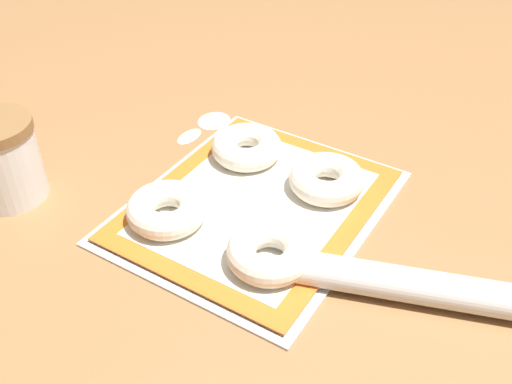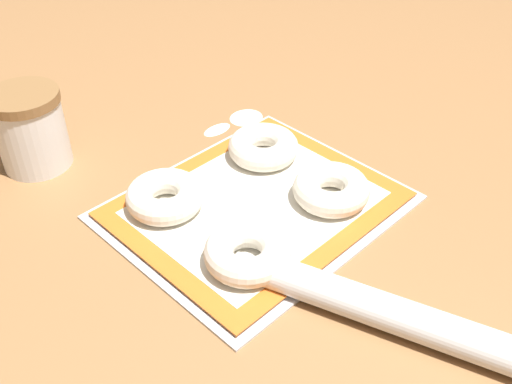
# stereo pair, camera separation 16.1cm
# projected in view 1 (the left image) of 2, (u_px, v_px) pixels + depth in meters

# --- Properties ---
(ground_plane) EXTENTS (2.80, 2.80, 0.00)m
(ground_plane) POSITION_uv_depth(u_px,v_px,m) (270.00, 204.00, 0.93)
(ground_plane) COLOR olive
(baking_tray) EXTENTS (0.41, 0.35, 0.01)m
(baking_tray) POSITION_uv_depth(u_px,v_px,m) (256.00, 206.00, 0.92)
(baking_tray) COLOR silver
(baking_tray) RESTS_ON ground_plane
(baking_mat) EXTENTS (0.39, 0.32, 0.00)m
(baking_mat) POSITION_uv_depth(u_px,v_px,m) (256.00, 203.00, 0.91)
(baking_mat) COLOR orange
(baking_mat) RESTS_ON baking_tray
(bagel_front_left) EXTENTS (0.12, 0.12, 0.04)m
(bagel_front_left) POSITION_uv_depth(u_px,v_px,m) (270.00, 252.00, 0.80)
(bagel_front_left) COLOR silver
(bagel_front_left) RESTS_ON baking_mat
(bagel_front_right) EXTENTS (0.12, 0.12, 0.04)m
(bagel_front_right) POSITION_uv_depth(u_px,v_px,m) (327.00, 179.00, 0.92)
(bagel_front_right) COLOR silver
(bagel_front_right) RESTS_ON baking_mat
(bagel_back_left) EXTENTS (0.12, 0.12, 0.04)m
(bagel_back_left) POSITION_uv_depth(u_px,v_px,m) (167.00, 209.00, 0.87)
(bagel_back_left) COLOR silver
(bagel_back_left) RESTS_ON baking_mat
(bagel_back_right) EXTENTS (0.12, 0.12, 0.04)m
(bagel_back_right) POSITION_uv_depth(u_px,v_px,m) (247.00, 147.00, 0.99)
(bagel_back_right) COLOR silver
(bagel_back_right) RESTS_ON baking_mat
(flour_canister) EXTENTS (0.12, 0.12, 0.13)m
(flour_canister) POSITION_uv_depth(u_px,v_px,m) (2.00, 160.00, 0.90)
(flour_canister) COLOR white
(flour_canister) RESTS_ON ground_plane
(rolling_pin) EXTENTS (0.15, 0.40, 0.05)m
(rolling_pin) POSITION_uv_depth(u_px,v_px,m) (421.00, 287.00, 0.76)
(rolling_pin) COLOR silver
(rolling_pin) RESTS_ON ground_plane
(flour_patch_near) EXTENTS (0.06, 0.03, 0.00)m
(flour_patch_near) POSITION_uv_depth(u_px,v_px,m) (189.00, 136.00, 1.08)
(flour_patch_near) COLOR white
(flour_patch_near) RESTS_ON ground_plane
(flour_patch_far) EXTENTS (0.07, 0.06, 0.00)m
(flour_patch_far) POSITION_uv_depth(u_px,v_px,m) (214.00, 120.00, 1.12)
(flour_patch_far) COLOR white
(flour_patch_far) RESTS_ON ground_plane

